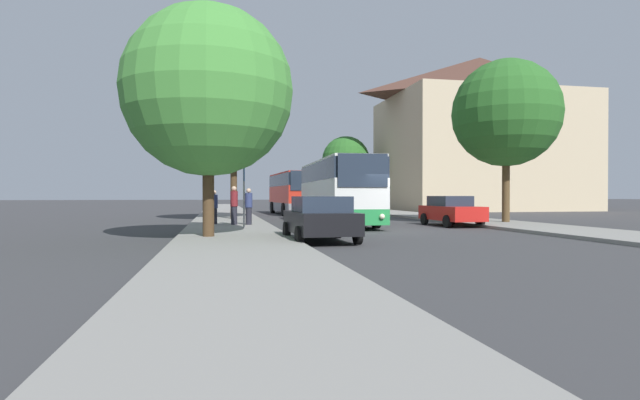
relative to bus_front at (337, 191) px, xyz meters
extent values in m
plane|color=#38383A|center=(1.25, -4.90, -1.82)|extent=(300.00, 300.00, 0.00)
cube|color=gray|center=(-5.75, -4.90, -1.75)|extent=(4.00, 120.00, 0.15)
cube|color=gray|center=(8.25, -4.90, -1.75)|extent=(4.00, 120.00, 0.15)
cube|color=#C6B28E|center=(21.32, 23.16, 4.21)|extent=(19.29, 14.56, 12.06)
pyramid|color=#513328|center=(21.32, 23.16, 12.43)|extent=(19.29, 14.56, 4.37)
cube|color=#238942|center=(0.00, 0.01, -1.20)|extent=(2.81, 10.99, 0.70)
cube|color=silver|center=(0.00, 0.01, -0.16)|extent=(2.81, 10.99, 1.37)
cube|color=#232D3D|center=(0.00, 0.01, 1.00)|extent=(2.82, 10.77, 0.95)
cube|color=silver|center=(0.00, 0.01, 1.53)|extent=(2.75, 10.77, 0.12)
cube|color=#232D3D|center=(-0.17, -5.47, 0.85)|extent=(2.22, 0.13, 1.45)
sphere|color=#F4EAC1|center=(-1.03, -5.46, -1.16)|extent=(0.24, 0.24, 0.24)
sphere|color=#F4EAC1|center=(0.69, -5.52, -1.16)|extent=(0.24, 0.24, 0.24)
cylinder|color=black|center=(-1.33, -3.22, -1.32)|extent=(0.33, 1.01, 1.00)
cylinder|color=black|center=(1.13, -3.30, -1.32)|extent=(0.33, 1.01, 1.00)
cylinder|color=black|center=(-1.13, 3.33, -1.32)|extent=(0.33, 1.01, 1.00)
cylinder|color=black|center=(1.33, 3.25, -1.32)|extent=(0.33, 1.01, 1.00)
cube|color=gray|center=(-0.29, 14.49, -1.20)|extent=(2.92, 10.14, 0.70)
cube|color=red|center=(-0.29, 14.49, -0.17)|extent=(2.92, 10.14, 1.34)
cube|color=#232D3D|center=(-0.29, 14.49, 0.97)|extent=(2.93, 9.94, 0.95)
cube|color=red|center=(-0.29, 14.49, 1.51)|extent=(2.86, 9.94, 0.12)
cube|color=#232D3D|center=(-0.09, 9.44, 0.82)|extent=(2.27, 0.15, 1.45)
sphere|color=#F4EAC1|center=(-0.97, 9.38, -1.16)|extent=(0.24, 0.24, 0.24)
sphere|color=#F4EAC1|center=(0.79, 9.45, -1.16)|extent=(0.24, 0.24, 0.24)
cylinder|color=black|center=(-1.43, 11.43, -1.32)|extent=(0.34, 1.01, 1.00)
cylinder|color=black|center=(1.09, 11.53, -1.32)|extent=(0.34, 1.01, 1.00)
cylinder|color=black|center=(-1.67, 17.45, -1.32)|extent=(0.34, 1.01, 1.00)
cylinder|color=black|center=(0.86, 17.55, -1.32)|extent=(0.34, 1.01, 1.00)
cube|color=black|center=(-2.87, -9.50, -1.15)|extent=(2.03, 4.01, 0.71)
cube|color=#232D3D|center=(-2.87, -9.66, -0.53)|extent=(1.75, 2.11, 0.53)
cylinder|color=black|center=(-3.87, -8.30, -1.51)|extent=(0.22, 0.63, 0.62)
cylinder|color=black|center=(-1.95, -8.25, -1.51)|extent=(0.22, 0.63, 0.62)
cylinder|color=black|center=(-3.80, -10.76, -1.51)|extent=(0.22, 0.63, 0.62)
cylinder|color=black|center=(-1.88, -10.70, -1.51)|extent=(0.22, 0.63, 0.62)
cube|color=red|center=(5.45, -2.42, -1.15)|extent=(1.86, 4.23, 0.72)
cube|color=#232D3D|center=(5.45, -2.26, -0.53)|extent=(1.60, 2.21, 0.52)
cylinder|color=black|center=(6.36, -3.71, -1.51)|extent=(0.21, 0.62, 0.62)
cylinder|color=black|center=(4.59, -3.74, -1.51)|extent=(0.21, 0.62, 0.62)
cylinder|color=black|center=(6.31, -1.10, -1.51)|extent=(0.21, 0.62, 0.62)
cylinder|color=black|center=(4.54, -1.14, -1.51)|extent=(0.21, 0.62, 0.62)
cube|color=#236B38|center=(5.33, 13.02, -1.18)|extent=(1.92, 4.19, 0.67)
cube|color=#232D3D|center=(5.33, 13.18, -0.60)|extent=(1.64, 2.20, 0.48)
cylinder|color=black|center=(6.19, 11.71, -1.51)|extent=(0.22, 0.63, 0.62)
cylinder|color=black|center=(4.39, 11.76, -1.51)|extent=(0.22, 0.63, 0.62)
cylinder|color=black|center=(6.26, 14.28, -1.51)|extent=(0.22, 0.63, 0.62)
cylinder|color=black|center=(4.47, 14.33, -1.51)|extent=(0.22, 0.63, 0.62)
cylinder|color=gray|center=(-5.21, -4.53, -0.32)|extent=(0.08, 0.08, 2.70)
cube|color=#1E56A3|center=(-5.21, -4.53, 0.67)|extent=(0.03, 0.45, 0.60)
cylinder|color=#23232D|center=(-6.51, -0.95, -1.27)|extent=(0.30, 0.30, 0.80)
cylinder|color=navy|center=(-6.51, -0.95, -0.54)|extent=(0.36, 0.36, 0.67)
sphere|color=tan|center=(-6.51, -0.95, -0.10)|extent=(0.22, 0.22, 0.22)
cylinder|color=#23232D|center=(-4.85, -1.71, -1.25)|extent=(0.30, 0.30, 0.84)
cylinder|color=navy|center=(-4.85, -1.71, -0.48)|extent=(0.36, 0.36, 0.70)
sphere|color=tan|center=(-4.85, -1.71, -0.01)|extent=(0.23, 0.23, 0.23)
cylinder|color=#23232D|center=(-5.55, -1.55, -1.23)|extent=(0.30, 0.30, 0.89)
cylinder|color=maroon|center=(-5.55, -1.55, -0.41)|extent=(0.36, 0.36, 0.74)
sphere|color=tan|center=(-5.55, -1.55, 0.08)|extent=(0.24, 0.24, 0.24)
cylinder|color=#47331E|center=(-5.38, 4.80, 0.46)|extent=(0.40, 0.40, 4.27)
sphere|color=#428938|center=(-5.38, 4.80, 5.01)|extent=(6.43, 6.43, 6.43)
cylinder|color=#47331E|center=(-6.63, -8.35, -0.25)|extent=(0.40, 0.40, 2.84)
sphere|color=#428938|center=(-6.63, -8.35, 3.40)|extent=(5.95, 5.95, 5.95)
cylinder|color=#47331E|center=(7.75, 28.31, 0.01)|extent=(0.40, 0.40, 3.37)
sphere|color=#286023|center=(7.75, 28.31, 3.72)|extent=(5.37, 5.37, 5.37)
cylinder|color=#513D23|center=(8.89, -1.88, 0.18)|extent=(0.40, 0.40, 3.70)
sphere|color=#286023|center=(8.89, -1.88, 4.19)|extent=(5.75, 5.75, 5.75)
camera|label=1|loc=(-6.26, -26.20, -0.23)|focal=28.00mm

